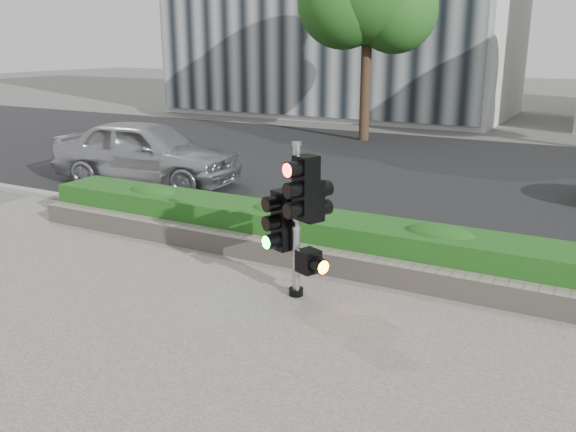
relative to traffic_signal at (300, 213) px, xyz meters
The scene contains 8 objects.
ground 1.51m from the traffic_signal, 91.18° to the right, with size 120.00×120.00×0.00m, color #51514C.
sidewalk 3.60m from the traffic_signal, 90.31° to the right, with size 16.00×11.00×0.03m, color #9E9389.
road 9.19m from the traffic_signal, 90.12° to the left, with size 60.00×13.00×0.02m, color black.
curb 2.54m from the traffic_signal, 90.47° to the left, with size 60.00×0.25×0.12m, color gray.
stone_wall 1.43m from the traffic_signal, 91.05° to the left, with size 12.00×0.32×0.34m, color gray.
hedge 1.86m from the traffic_signal, 90.64° to the left, with size 12.00×1.00×0.68m, color #358127.
traffic_signal is the anchor object (origin of this frame).
car_silver 7.90m from the traffic_signal, 146.27° to the left, with size 1.89×4.71×1.60m, color #A4A5AB.
Camera 1 is at (3.66, -6.08, 3.43)m, focal length 38.00 mm.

